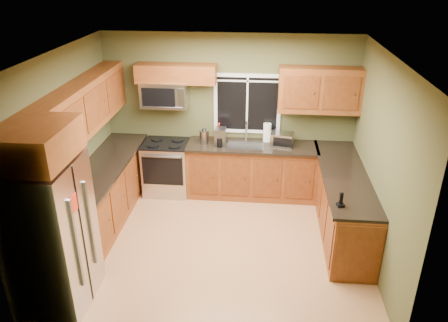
% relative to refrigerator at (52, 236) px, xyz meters
% --- Properties ---
extents(floor, '(4.20, 4.20, 0.00)m').
position_rel_refrigerator_xyz_m(floor, '(1.74, 1.30, -0.90)').
color(floor, '#AD784B').
rests_on(floor, ground).
extents(ceiling, '(4.20, 4.20, 0.00)m').
position_rel_refrigerator_xyz_m(ceiling, '(1.74, 1.30, 1.80)').
color(ceiling, white).
rests_on(ceiling, back_wall).
extents(back_wall, '(4.20, 0.00, 4.20)m').
position_rel_refrigerator_xyz_m(back_wall, '(1.74, 3.10, 0.45)').
color(back_wall, '#4E502C').
rests_on(back_wall, ground).
extents(front_wall, '(4.20, 0.00, 4.20)m').
position_rel_refrigerator_xyz_m(front_wall, '(1.74, -0.50, 0.45)').
color(front_wall, '#4E502C').
rests_on(front_wall, ground).
extents(left_wall, '(0.00, 3.60, 3.60)m').
position_rel_refrigerator_xyz_m(left_wall, '(-0.36, 1.30, 0.45)').
color(left_wall, '#4E502C').
rests_on(left_wall, ground).
extents(right_wall, '(0.00, 3.60, 3.60)m').
position_rel_refrigerator_xyz_m(right_wall, '(3.84, 1.30, 0.45)').
color(right_wall, '#4E502C').
rests_on(right_wall, ground).
extents(window, '(1.12, 0.03, 1.02)m').
position_rel_refrigerator_xyz_m(window, '(2.04, 3.08, 0.65)').
color(window, white).
rests_on(window, back_wall).
extents(base_cabinets_left, '(0.60, 2.65, 0.90)m').
position_rel_refrigerator_xyz_m(base_cabinets_left, '(-0.06, 1.78, -0.45)').
color(base_cabinets_left, brown).
rests_on(base_cabinets_left, ground).
extents(countertop_left, '(0.65, 2.65, 0.04)m').
position_rel_refrigerator_xyz_m(countertop_left, '(-0.04, 1.78, 0.02)').
color(countertop_left, black).
rests_on(countertop_left, base_cabinets_left).
extents(base_cabinets_back, '(2.17, 0.60, 0.90)m').
position_rel_refrigerator_xyz_m(base_cabinets_back, '(2.15, 2.80, -0.45)').
color(base_cabinets_back, brown).
rests_on(base_cabinets_back, ground).
extents(countertop_back, '(2.17, 0.65, 0.04)m').
position_rel_refrigerator_xyz_m(countertop_back, '(2.15, 2.78, 0.02)').
color(countertop_back, black).
rests_on(countertop_back, base_cabinets_back).
extents(base_cabinets_peninsula, '(0.60, 2.52, 0.90)m').
position_rel_refrigerator_xyz_m(base_cabinets_peninsula, '(3.54, 1.84, -0.45)').
color(base_cabinets_peninsula, brown).
rests_on(base_cabinets_peninsula, ground).
extents(countertop_peninsula, '(0.65, 2.50, 0.04)m').
position_rel_refrigerator_xyz_m(countertop_peninsula, '(3.51, 1.85, 0.02)').
color(countertop_peninsula, black).
rests_on(countertop_peninsula, base_cabinets_peninsula).
extents(upper_cabinets_left, '(0.33, 2.65, 0.72)m').
position_rel_refrigerator_xyz_m(upper_cabinets_left, '(-0.20, 1.78, 0.96)').
color(upper_cabinets_left, brown).
rests_on(upper_cabinets_left, left_wall).
extents(upper_cabinets_back_left, '(1.30, 0.33, 0.30)m').
position_rel_refrigerator_xyz_m(upper_cabinets_back_left, '(0.89, 2.94, 1.17)').
color(upper_cabinets_back_left, brown).
rests_on(upper_cabinets_back_left, back_wall).
extents(upper_cabinets_back_right, '(1.30, 0.33, 0.72)m').
position_rel_refrigerator_xyz_m(upper_cabinets_back_right, '(3.19, 2.94, 0.96)').
color(upper_cabinets_back_right, brown).
rests_on(upper_cabinets_back_right, back_wall).
extents(upper_cabinet_over_fridge, '(0.72, 0.90, 0.38)m').
position_rel_refrigerator_xyz_m(upper_cabinet_over_fridge, '(-0.00, 0.00, 1.13)').
color(upper_cabinet_over_fridge, brown).
rests_on(upper_cabinet_over_fridge, left_wall).
extents(refrigerator, '(0.74, 0.90, 1.80)m').
position_rel_refrigerator_xyz_m(refrigerator, '(0.00, 0.00, 0.00)').
color(refrigerator, '#B7B7BC').
rests_on(refrigerator, ground).
extents(range, '(0.76, 0.69, 0.94)m').
position_rel_refrigerator_xyz_m(range, '(0.69, 2.77, -0.43)').
color(range, '#B7B7BC').
rests_on(range, ground).
extents(microwave, '(0.76, 0.41, 0.42)m').
position_rel_refrigerator_xyz_m(microwave, '(0.69, 2.91, 0.83)').
color(microwave, '#B7B7BC').
rests_on(microwave, back_wall).
extents(sink, '(0.60, 0.42, 0.36)m').
position_rel_refrigerator_xyz_m(sink, '(2.04, 2.79, 0.05)').
color(sink, slate).
rests_on(sink, countertop_back).
extents(toaster_oven, '(0.40, 0.34, 0.22)m').
position_rel_refrigerator_xyz_m(toaster_oven, '(2.64, 2.80, 0.15)').
color(toaster_oven, '#B7B7BC').
rests_on(toaster_oven, countertop_back).
extents(coffee_maker, '(0.18, 0.24, 0.29)m').
position_rel_refrigerator_xyz_m(coffee_maker, '(1.62, 2.72, 0.18)').
color(coffee_maker, slate).
rests_on(coffee_maker, countertop_back).
extents(kettle, '(0.20, 0.20, 0.28)m').
position_rel_refrigerator_xyz_m(kettle, '(1.35, 2.79, 0.17)').
color(kettle, '#B7B7BC').
rests_on(kettle, countertop_back).
extents(paper_towel_roll, '(0.15, 0.15, 0.34)m').
position_rel_refrigerator_xyz_m(paper_towel_roll, '(2.39, 2.98, 0.20)').
color(paper_towel_roll, white).
rests_on(paper_towel_roll, countertop_back).
extents(soap_bottle_a, '(0.15, 0.15, 0.33)m').
position_rel_refrigerator_xyz_m(soap_bottle_a, '(1.59, 2.87, 0.21)').
color(soap_bottle_a, red).
rests_on(soap_bottle_a, countertop_back).
extents(soap_bottle_b, '(0.09, 0.09, 0.20)m').
position_rel_refrigerator_xyz_m(soap_bottle_b, '(2.44, 2.96, 0.14)').
color(soap_bottle_b, white).
rests_on(soap_bottle_b, countertop_back).
extents(cordless_phone, '(0.10, 0.10, 0.19)m').
position_rel_refrigerator_xyz_m(cordless_phone, '(3.32, 0.90, 0.10)').
color(cordless_phone, black).
rests_on(cordless_phone, countertop_peninsula).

